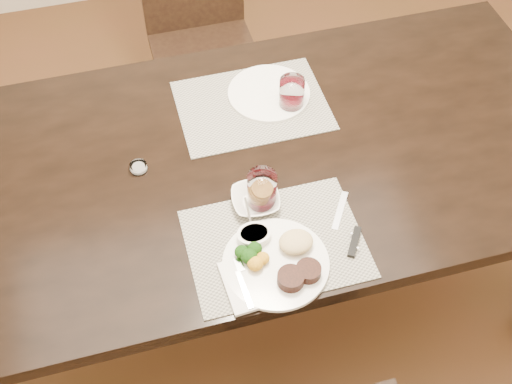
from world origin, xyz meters
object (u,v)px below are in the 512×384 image
object	(u,v)px
chair_far	(200,29)
cracker_bowl	(256,200)
steak_knife	(351,234)
wine_glass_near	(262,191)
far_plate	(269,93)
dinner_plate	(281,261)

from	to	relation	value
chair_far	cracker_bowl	size ratio (longest dim) A/B	6.44
steak_knife	wine_glass_near	distance (m)	0.26
chair_far	steak_knife	xyz separation A→B (m)	(0.15, -1.28, 0.26)
chair_far	wine_glass_near	xyz separation A→B (m)	(-0.05, -1.11, 0.30)
cracker_bowl	far_plate	world-z (taller)	cracker_bowl
chair_far	cracker_bowl	xyz separation A→B (m)	(-0.06, -1.11, 0.27)
dinner_plate	cracker_bowl	world-z (taller)	cracker_bowl
wine_glass_near	cracker_bowl	bearing A→B (deg)	180.00
chair_far	far_plate	size ratio (longest dim) A/B	3.46
chair_far	dinner_plate	distance (m)	1.34
wine_glass_near	far_plate	world-z (taller)	wine_glass_near
dinner_plate	cracker_bowl	xyz separation A→B (m)	(-0.01, 0.21, 0.00)
steak_knife	dinner_plate	bearing A→B (deg)	-136.92
dinner_plate	cracker_bowl	distance (m)	0.21
dinner_plate	wine_glass_near	world-z (taller)	wine_glass_near
chair_far	far_plate	xyz separation A→B (m)	(0.09, -0.70, 0.26)
cracker_bowl	wine_glass_near	bearing A→B (deg)	-0.00
dinner_plate	far_plate	world-z (taller)	dinner_plate
wine_glass_near	far_plate	xyz separation A→B (m)	(0.14, 0.41, -0.04)
steak_knife	wine_glass_near	size ratio (longest dim) A/B	1.96
steak_knife	cracker_bowl	distance (m)	0.27
steak_knife	cracker_bowl	bearing A→B (deg)	174.60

